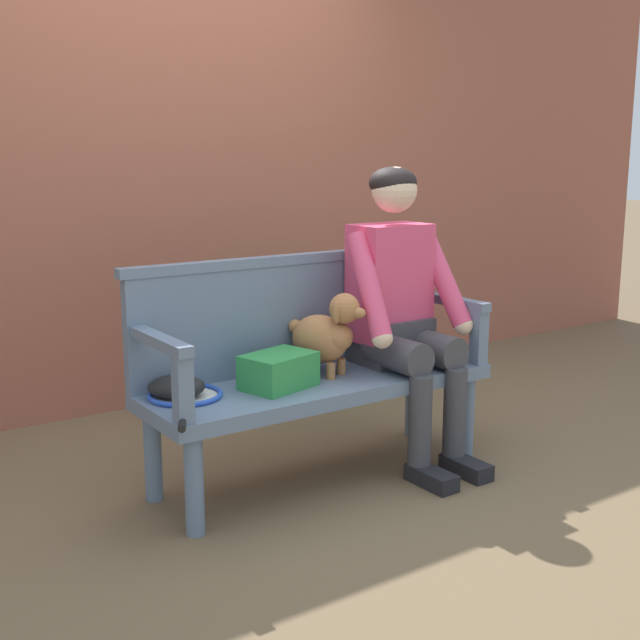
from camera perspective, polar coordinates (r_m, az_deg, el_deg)
ground_plane at (r=3.56m, az=0.00°, el=-10.92°), size 40.00×40.00×0.00m
brick_garden_fence at (r=4.63m, az=-11.02°, el=10.31°), size 8.00×0.30×2.55m
hedge_bush_far_left at (r=4.69m, az=-1.68°, el=-1.25°), size 1.08×0.69×0.64m
garden_bench at (r=3.43m, az=0.00°, el=-5.10°), size 1.52×0.49×0.44m
bench_backrest at (r=3.53m, az=-1.99°, el=0.64°), size 1.56×0.06×0.50m
bench_armrest_left_end at (r=2.95m, az=-10.62°, el=-2.81°), size 0.06×0.49×0.28m
bench_armrest_right_end at (r=3.75m, az=9.84°, el=0.30°), size 0.06×0.49×0.28m
person_seated at (r=3.60m, az=5.70°, el=1.13°), size 0.56×0.65×1.31m
dog_on_bench at (r=3.42m, az=0.46°, el=-0.97°), size 0.27×0.35×0.36m
tennis_racket at (r=3.17m, az=-9.44°, el=-5.34°), size 0.40×0.57×0.03m
baseball_glove at (r=3.18m, az=-10.03°, el=-4.65°), size 0.28×0.26×0.09m
sports_bag at (r=3.27m, az=-2.92°, el=-3.57°), size 0.32×0.26×0.14m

